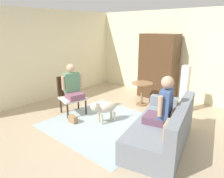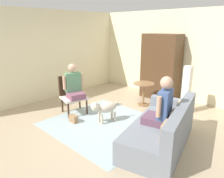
# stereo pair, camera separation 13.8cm
# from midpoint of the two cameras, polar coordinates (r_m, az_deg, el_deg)

# --- Properties ---
(ground_plane) EXTENTS (6.47, 6.47, 0.00)m
(ground_plane) POSITION_cam_midpoint_polar(r_m,az_deg,el_deg) (4.93, -0.85, -9.28)
(ground_plane) COLOR tan
(back_wall) EXTENTS (5.91, 0.12, 2.66)m
(back_wall) POSITION_cam_midpoint_polar(r_m,az_deg,el_deg) (6.79, 15.11, 9.11)
(back_wall) COLOR beige
(back_wall) RESTS_ON ground
(left_wall) EXTENTS (0.12, 5.99, 2.66)m
(left_wall) POSITION_cam_midpoint_polar(r_m,az_deg,el_deg) (6.78, -16.60, 8.98)
(left_wall) COLOR beige
(left_wall) RESTS_ON ground
(area_rug) EXTENTS (2.44, 2.30, 0.01)m
(area_rug) POSITION_cam_midpoint_polar(r_m,az_deg,el_deg) (4.88, -2.73, -9.53)
(area_rug) COLOR #9EB2B7
(area_rug) RESTS_ON ground
(couch) EXTENTS (1.37, 2.13, 0.84)m
(couch) POSITION_cam_midpoint_polar(r_m,az_deg,el_deg) (4.10, 13.02, -10.74)
(couch) COLOR slate
(couch) RESTS_ON ground
(armchair) EXTENTS (0.70, 0.72, 0.96)m
(armchair) POSITION_cam_midpoint_polar(r_m,az_deg,el_deg) (5.47, -12.00, -0.78)
(armchair) COLOR #382316
(armchair) RESTS_ON ground
(person_on_couch) EXTENTS (0.55, 0.56, 0.91)m
(person_on_couch) POSITION_cam_midpoint_polar(r_m,az_deg,el_deg) (3.88, 12.76, -4.31)
(person_on_couch) COLOR #624055
(person_on_armchair) EXTENTS (0.54, 0.53, 0.84)m
(person_on_armchair) POSITION_cam_midpoint_polar(r_m,az_deg,el_deg) (5.26, -11.51, 1.14)
(person_on_armchair) COLOR #7E4A61
(round_end_table) EXTENTS (0.59, 0.59, 0.65)m
(round_end_table) POSITION_cam_midpoint_polar(r_m,az_deg,el_deg) (5.93, 7.54, -0.16)
(round_end_table) COLOR olive
(round_end_table) RESTS_ON ground
(dog) EXTENTS (0.39, 0.79, 0.56)m
(dog) POSITION_cam_midpoint_polar(r_m,az_deg,el_deg) (4.84, -2.92, -5.21)
(dog) COLOR beige
(dog) RESTS_ON ground
(column_lamp) EXTENTS (0.20, 0.20, 1.24)m
(column_lamp) POSITION_cam_midpoint_polar(r_m,az_deg,el_deg) (5.62, 18.57, -0.17)
(column_lamp) COLOR #4C4742
(column_lamp) RESTS_ON ground
(armoire_cabinet) EXTENTS (1.12, 0.56, 1.97)m
(armoire_cabinet) POSITION_cam_midpoint_polar(r_m,az_deg,el_deg) (6.56, 11.97, 6.00)
(armoire_cabinet) COLOR #4C331E
(armoire_cabinet) RESTS_ON ground
(handbag) EXTENTS (0.22, 0.12, 0.17)m
(handbag) POSITION_cam_midpoint_polar(r_m,az_deg,el_deg) (5.00, -11.44, -8.15)
(handbag) COLOR #99724C
(handbag) RESTS_ON ground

